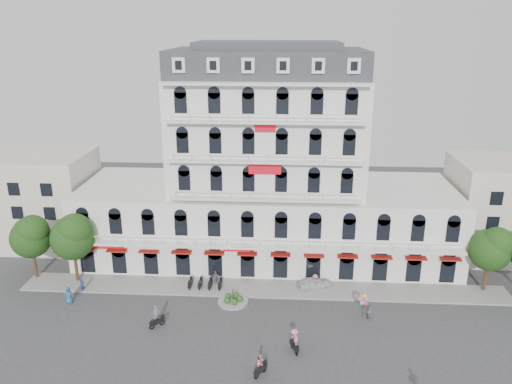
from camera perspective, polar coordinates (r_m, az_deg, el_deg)
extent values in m
plane|color=#38383A|center=(48.16, 0.30, -16.32)|extent=(120.00, 120.00, 0.00)
cube|color=gray|center=(55.72, 0.81, -10.95)|extent=(53.00, 4.00, 0.16)
cube|color=silver|center=(61.91, 1.22, -3.26)|extent=(45.00, 14.00, 9.00)
cube|color=silver|center=(58.70, 1.29, 6.75)|extent=(22.00, 12.00, 13.00)
cube|color=#2D3035|center=(57.58, 1.35, 14.56)|extent=(21.56, 11.76, 3.00)
cube|color=#2D3035|center=(57.47, 1.36, 16.45)|extent=(15.84, 8.64, 0.80)
cube|color=maroon|center=(55.46, 0.90, -7.11)|extent=(40.50, 1.00, 0.15)
cube|color=red|center=(53.36, 1.02, 2.77)|extent=(3.50, 0.10, 1.40)
cube|color=beige|center=(70.89, -23.72, -0.72)|extent=(14.00, 10.00, 12.00)
cube|color=beige|center=(69.09, 27.02, -1.69)|extent=(14.00, 10.00, 12.00)
cylinder|color=gray|center=(53.32, -2.64, -12.40)|extent=(3.20, 3.20, 0.24)
cylinder|color=black|center=(52.92, -2.65, -11.67)|extent=(0.08, 0.08, 1.40)
sphere|color=#224A18|center=(53.09, -1.88, -12.12)|extent=(0.70, 0.70, 0.70)
sphere|color=#224A18|center=(53.70, -2.33, -11.74)|extent=(0.70, 0.70, 0.70)
sphere|color=#224A18|center=(53.56, -3.21, -11.84)|extent=(0.70, 0.70, 0.70)
sphere|color=#224A18|center=(52.87, -3.32, -12.29)|extent=(0.70, 0.70, 0.70)
sphere|color=#224A18|center=(52.56, -2.50, -12.48)|extent=(0.70, 0.70, 0.70)
cylinder|color=#382314|center=(62.44, -23.94, -7.53)|extent=(0.36, 0.36, 3.52)
sphere|color=#183711|center=(61.18, -24.33, -4.82)|extent=(4.48, 4.48, 4.48)
sphere|color=#183711|center=(60.33, -24.17, -4.05)|extent=(3.52, 3.52, 3.52)
sphere|color=#183711|center=(61.38, -24.62, -4.14)|extent=(3.20, 3.20, 3.20)
cylinder|color=#382314|center=(59.90, -19.87, -7.99)|extent=(0.36, 0.36, 3.74)
sphere|color=#183711|center=(58.52, -20.23, -5.01)|extent=(4.76, 4.76, 4.76)
sphere|color=#183711|center=(57.65, -20.01, -4.14)|extent=(3.74, 3.74, 3.74)
sphere|color=#183711|center=(58.67, -20.55, -4.26)|extent=(3.40, 3.40, 3.40)
cylinder|color=#382314|center=(59.91, 24.75, -8.81)|extent=(0.36, 0.36, 3.43)
sphere|color=#183711|center=(58.63, 25.16, -6.09)|extent=(4.37, 4.37, 4.37)
sphere|color=#183711|center=(58.18, 25.86, -5.29)|extent=(3.43, 3.43, 3.43)
sphere|color=#183711|center=(58.50, 24.78, -5.42)|extent=(3.12, 3.12, 3.12)
imported|color=silver|center=(55.94, 6.73, -10.28)|extent=(4.17, 2.69, 1.32)
cube|color=black|center=(50.20, -11.26, -14.36)|extent=(1.33, 1.29, 0.35)
torus|color=black|center=(50.56, -10.68, -14.43)|extent=(0.52, 0.50, 0.60)
torus|color=black|center=(50.14, -11.80, -14.82)|extent=(0.52, 0.50, 0.60)
imported|color=slate|center=(49.75, -11.32, -13.54)|extent=(0.81, 0.80, 1.90)
cube|color=black|center=(43.67, 0.52, -19.63)|extent=(1.12, 1.44, 0.35)
torus|color=black|center=(44.19, 0.96, -19.55)|extent=(0.43, 0.57, 0.60)
torus|color=black|center=(43.49, 0.06, -20.27)|extent=(0.43, 0.57, 0.60)
imported|color=pink|center=(43.25, 0.52, -18.92)|extent=(0.92, 0.97, 1.57)
cube|color=black|center=(46.32, 4.39, -17.15)|extent=(0.84, 1.53, 0.35)
torus|color=black|center=(46.06, 4.64, -17.81)|extent=(0.32, 0.60, 0.60)
torus|color=black|center=(46.89, 4.14, -17.05)|extent=(0.32, 0.60, 0.60)
imported|color=#D26FB1|center=(45.85, 4.42, -16.33)|extent=(1.03, 1.33, 1.82)
imported|color=#2A5C80|center=(56.20, -20.63, -10.99)|extent=(1.09, 0.95, 1.88)
imported|color=#5D5B63|center=(56.21, -4.61, -9.79)|extent=(1.11, 0.64, 1.77)
imported|color=#CF6DA7|center=(55.86, 6.77, -10.11)|extent=(1.24, 1.19, 1.69)
imported|color=navy|center=(57.85, -19.24, -10.07)|extent=(0.62, 0.71, 1.64)
imported|color=slate|center=(51.41, 12.61, -13.14)|extent=(0.70, 0.89, 1.81)
cylinder|color=black|center=(51.55, 12.12, -12.88)|extent=(0.04, 0.04, 2.00)
sphere|color=#E54C99|center=(51.10, 12.59, -11.92)|extent=(0.44, 0.44, 0.44)
sphere|color=yellow|center=(51.22, 12.36, -11.55)|extent=(0.44, 0.44, 0.44)
sphere|color=#994CD8|center=(51.16, 11.97, -11.54)|extent=(0.44, 0.44, 0.44)
sphere|color=orange|center=(50.97, 11.80, -11.90)|extent=(0.44, 0.44, 0.44)
sphere|color=#4CB2E5|center=(50.85, 12.04, -12.29)|extent=(0.44, 0.44, 0.44)
sphere|color=#D8334C|center=(50.93, 12.43, -12.33)|extent=(0.44, 0.44, 0.44)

